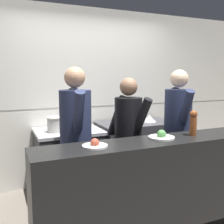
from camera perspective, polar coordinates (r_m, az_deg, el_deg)
wall_back_tiled at (r=4.01m, az=-4.76°, el=3.44°), size 8.00×0.06×2.60m
oven_range at (r=3.68m, az=-9.33°, el=-10.65°), size 0.87×0.71×0.89m
prep_counter at (r=4.04m, az=5.34°, el=-8.73°), size 1.14×0.65×0.92m
pass_counter at (r=2.82m, az=9.53°, el=-15.80°), size 2.47×0.45×0.98m
stock_pot at (r=3.45m, az=-12.09°, el=-2.57°), size 0.24×0.24×0.19m
sauce_pot at (r=3.61m, az=-7.00°, el=-2.23°), size 0.32×0.32×0.16m
mixing_bowl_steel at (r=4.01m, az=8.11°, el=-1.38°), size 0.21×0.21×0.10m
plated_dish_main at (r=2.37m, az=-3.76°, el=-7.14°), size 0.23×0.23×0.08m
plated_dish_appetiser at (r=2.73m, az=10.72°, el=-5.20°), size 0.27×0.27×0.09m
pepper_mill at (r=2.91m, az=17.27°, el=-2.16°), size 0.08×0.08×0.27m
chef_head_cook at (r=2.92m, az=-7.87°, el=-5.26°), size 0.38×0.75×1.71m
chef_sous at (r=3.13m, az=3.53°, el=-5.53°), size 0.41×0.68×1.59m
chef_line at (r=3.45m, az=14.06°, el=-3.56°), size 0.42×0.74×1.69m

